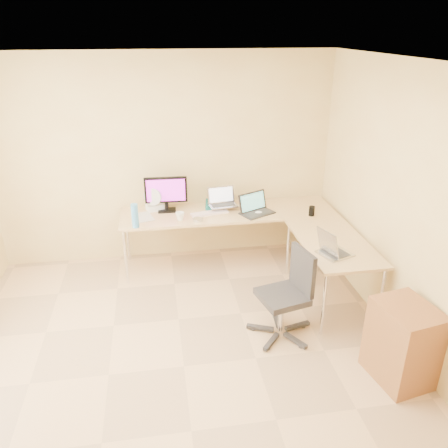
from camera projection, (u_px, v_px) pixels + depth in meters
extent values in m
plane|color=tan|center=(184.00, 366.00, 4.06)|extent=(4.50, 4.50, 0.00)
plane|color=white|center=(170.00, 65.00, 3.00)|extent=(4.50, 4.50, 0.00)
plane|color=#E1CB88|center=(166.00, 161.00, 5.56)|extent=(4.50, 0.00, 4.50)
plane|color=#E1CB88|center=(422.00, 221.00, 3.84)|extent=(0.00, 4.50, 4.50)
cube|color=tan|center=(228.00, 238.00, 5.69)|extent=(2.65, 0.70, 0.73)
cube|color=tan|center=(330.00, 270.00, 4.93)|extent=(0.70, 1.30, 0.73)
cube|color=black|center=(166.00, 194.00, 5.46)|extent=(0.52, 0.19, 0.44)
cube|color=#115B54|center=(214.00, 204.00, 5.69)|extent=(0.26, 0.32, 0.05)
cube|color=#B6B3CF|center=(223.00, 197.00, 5.53)|extent=(0.37, 0.30, 0.22)
cube|color=black|center=(257.00, 204.00, 5.42)|extent=(0.49, 0.44, 0.25)
cube|color=white|center=(209.00, 213.00, 5.46)|extent=(0.48, 0.23, 0.02)
ellipsoid|color=white|center=(259.00, 212.00, 5.46)|extent=(0.10, 0.07, 0.03)
imported|color=white|center=(180.00, 216.00, 5.26)|extent=(0.13, 0.13, 0.10)
cylinder|color=silver|center=(198.00, 220.00, 5.26)|extent=(0.14, 0.14, 0.03)
cylinder|color=#4089C1|center=(135.00, 216.00, 5.05)|extent=(0.08, 0.08, 0.28)
cube|color=beige|center=(143.00, 217.00, 5.36)|extent=(0.29, 0.35, 0.01)
cube|color=silver|center=(155.00, 207.00, 5.57)|extent=(0.24, 0.20, 0.08)
cylinder|color=silver|center=(153.00, 200.00, 5.50)|extent=(0.29, 0.29, 0.28)
cylinder|color=black|center=(312.00, 211.00, 5.39)|extent=(0.08, 0.08, 0.12)
cube|color=#ABABAB|center=(336.00, 244.00, 4.45)|extent=(0.43, 0.38, 0.24)
cube|color=#2B2828|center=(282.00, 291.00, 4.29)|extent=(0.66, 0.66, 0.92)
cube|color=brown|center=(402.00, 343.00, 3.81)|extent=(0.51, 0.59, 0.73)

